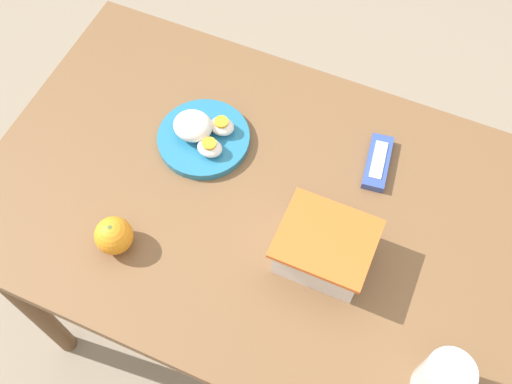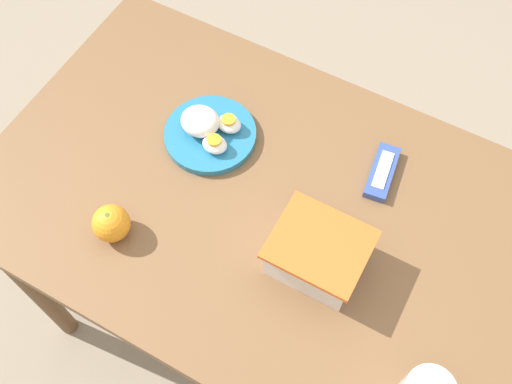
{
  "view_description": "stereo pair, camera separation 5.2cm",
  "coord_description": "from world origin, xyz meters",
  "views": [
    {
      "loc": [
        -0.14,
        0.51,
        1.81
      ],
      "look_at": [
        0.08,
        0.0,
        0.81
      ],
      "focal_mm": 42.0,
      "sensor_mm": 36.0,
      "label": 1
    },
    {
      "loc": [
        -0.19,
        0.49,
        1.81
      ],
      "look_at": [
        0.08,
        0.0,
        0.81
      ],
      "focal_mm": 42.0,
      "sensor_mm": 36.0,
      "label": 2
    }
  ],
  "objects": [
    {
      "name": "orange_fruit",
      "position": [
        0.28,
        0.19,
        0.81
      ],
      "size": [
        0.07,
        0.07,
        0.07
      ],
      "color": "orange",
      "rests_on": "table"
    },
    {
      "name": "table",
      "position": [
        0.0,
        0.0,
        0.68
      ],
      "size": [
        1.25,
        0.71,
        0.78
      ],
      "color": "brown",
      "rests_on": "ground_plane"
    },
    {
      "name": "candy_bar",
      "position": [
        -0.11,
        -0.17,
        0.79
      ],
      "size": [
        0.06,
        0.13,
        0.02
      ],
      "color": "#334C9E",
      "rests_on": "table"
    },
    {
      "name": "ground_plane",
      "position": [
        0.0,
        0.0,
        0.0
      ],
      "size": [
        10.0,
        10.0,
        0.0
      ],
      "primitive_type": "plane",
      "color": "gray"
    },
    {
      "name": "drinking_glass",
      "position": [
        -0.34,
        0.21,
        0.83
      ],
      "size": [
        0.08,
        0.08,
        0.11
      ],
      "color": "silver",
      "rests_on": "table"
    },
    {
      "name": "rice_plate",
      "position": [
        0.24,
        -0.08,
        0.8
      ],
      "size": [
        0.19,
        0.19,
        0.07
      ],
      "color": "teal",
      "rests_on": "table"
    },
    {
      "name": "food_container",
      "position": [
        -0.08,
        0.07,
        0.82
      ],
      "size": [
        0.17,
        0.15,
        0.09
      ],
      "color": "white",
      "rests_on": "table"
    }
  ]
}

